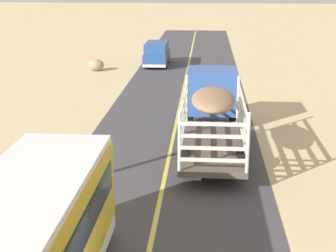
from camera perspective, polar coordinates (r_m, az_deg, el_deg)
The scene contains 3 objects.
livestock_truck at distance 24.02m, azimuth 4.95°, elevation 2.74°, with size 2.53×9.70×3.02m.
car_far at distance 43.08m, azimuth -1.27°, elevation 8.17°, with size 1.90×4.62×1.93m.
boulder_near_shoulder at distance 41.30m, azimuth -8.05°, elevation 6.75°, with size 1.28×1.08×0.94m, color gray.
Camera 1 is at (1.51, -8.94, 7.66)m, focal length 54.65 mm.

